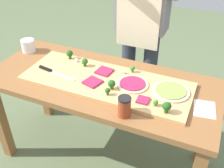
% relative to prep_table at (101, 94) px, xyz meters
% --- Properties ---
extents(ground_plane, '(8.00, 8.00, 0.00)m').
position_rel_prep_table_xyz_m(ground_plane, '(0.00, 0.00, -0.65)').
color(ground_plane, '#60704C').
extents(prep_table, '(1.58, 0.68, 0.76)m').
position_rel_prep_table_xyz_m(prep_table, '(0.00, 0.00, 0.00)').
color(prep_table, brown).
rests_on(prep_table, ground).
extents(cutting_board, '(1.12, 0.41, 0.02)m').
position_rel_prep_table_xyz_m(cutting_board, '(0.05, -0.02, 0.13)').
color(cutting_board, tan).
rests_on(cutting_board, prep_table).
extents(chefs_knife, '(0.32, 0.07, 0.02)m').
position_rel_prep_table_xyz_m(chefs_knife, '(-0.34, -0.08, 0.14)').
color(chefs_knife, '#B7BABF').
rests_on(chefs_knife, cutting_board).
extents(pizza_whole_beet_magenta, '(0.20, 0.20, 0.02)m').
position_rel_prep_table_xyz_m(pizza_whole_beet_magenta, '(0.23, 0.00, 0.14)').
color(pizza_whole_beet_magenta, beige).
rests_on(pizza_whole_beet_magenta, cutting_board).
extents(pizza_whole_pesto_green, '(0.23, 0.23, 0.02)m').
position_rel_prep_table_xyz_m(pizza_whole_pesto_green, '(0.47, 0.02, 0.14)').
color(pizza_whole_pesto_green, beige).
rests_on(pizza_whole_pesto_green, cutting_board).
extents(pizza_slice_near_left, '(0.13, 0.13, 0.01)m').
position_rel_prep_table_xyz_m(pizza_slice_near_left, '(-0.02, -0.08, 0.14)').
color(pizza_slice_near_left, '#9E234C').
rests_on(pizza_slice_near_left, cutting_board).
extents(pizza_slice_far_left, '(0.11, 0.11, 0.01)m').
position_rel_prep_table_xyz_m(pizza_slice_far_left, '(-0.01, 0.07, 0.14)').
color(pizza_slice_far_left, '#9E234C').
rests_on(pizza_slice_far_left, cutting_board).
extents(pizza_slice_center, '(0.07, 0.07, 0.01)m').
position_rel_prep_table_xyz_m(pizza_slice_center, '(0.34, -0.13, 0.14)').
color(pizza_slice_center, '#9E234C').
rests_on(pizza_slice_center, cutting_board).
extents(broccoli_floret_front_mid, '(0.05, 0.05, 0.07)m').
position_rel_prep_table_xyz_m(broccoli_floret_front_mid, '(0.49, -0.18, 0.18)').
color(broccoli_floret_front_mid, '#2C5915').
rests_on(broccoli_floret_front_mid, cutting_board).
extents(broccoli_floret_center_left, '(0.05, 0.05, 0.06)m').
position_rel_prep_table_xyz_m(broccoli_floret_center_left, '(-0.17, 0.09, 0.17)').
color(broccoli_floret_center_left, '#366618').
rests_on(broccoli_floret_center_left, cutting_board).
extents(broccoli_floret_back_left, '(0.03, 0.03, 0.05)m').
position_rel_prep_table_xyz_m(broccoli_floret_back_left, '(0.17, 0.15, 0.17)').
color(broccoli_floret_back_left, '#487A23').
rests_on(broccoli_floret_back_left, cutting_board).
extents(broccoli_floret_front_right, '(0.05, 0.05, 0.06)m').
position_rel_prep_table_xyz_m(broccoli_floret_front_right, '(0.12, -0.09, 0.18)').
color(broccoli_floret_front_right, '#2C5915').
rests_on(broccoli_floret_front_right, cutting_board).
extents(broccoli_floret_back_mid, '(0.03, 0.03, 0.05)m').
position_rel_prep_table_xyz_m(broccoli_floret_back_mid, '(0.12, -0.16, 0.17)').
color(broccoli_floret_back_mid, '#2C5915').
rests_on(broccoli_floret_back_mid, cutting_board).
extents(broccoli_floret_front_left, '(0.05, 0.05, 0.07)m').
position_rel_prep_table_xyz_m(broccoli_floret_front_left, '(-0.32, 0.14, 0.18)').
color(broccoli_floret_front_left, '#2C5915').
rests_on(broccoli_floret_front_left, cutting_board).
extents(broccoli_floret_center_right, '(0.03, 0.03, 0.04)m').
position_rel_prep_table_xyz_m(broccoli_floret_center_right, '(0.42, -0.14, 0.16)').
color(broccoli_floret_center_right, '#487A23').
rests_on(broccoli_floret_center_right, cutting_board).
extents(cheese_crumble_a, '(0.02, 0.02, 0.02)m').
position_rel_prep_table_xyz_m(cheese_crumble_a, '(0.12, 0.11, 0.15)').
color(cheese_crumble_a, silver).
rests_on(cheese_crumble_a, cutting_board).
extents(cheese_crumble_b, '(0.02, 0.02, 0.02)m').
position_rel_prep_table_xyz_m(cheese_crumble_b, '(-0.21, 0.13, 0.14)').
color(cheese_crumble_b, white).
rests_on(cheese_crumble_b, cutting_board).
extents(cheese_crumble_c, '(0.02, 0.02, 0.02)m').
position_rel_prep_table_xyz_m(cheese_crumble_c, '(-0.25, 0.12, 0.15)').
color(cheese_crumble_c, white).
rests_on(cheese_crumble_c, cutting_board).
extents(flour_cup, '(0.11, 0.11, 0.10)m').
position_rel_prep_table_xyz_m(flour_cup, '(-0.70, 0.15, 0.16)').
color(flour_cup, white).
rests_on(flour_cup, prep_table).
extents(sauce_jar, '(0.07, 0.07, 0.12)m').
position_rel_prep_table_xyz_m(sauce_jar, '(0.27, -0.27, 0.18)').
color(sauce_jar, '#99381E').
rests_on(sauce_jar, prep_table).
extents(recipe_note, '(0.14, 0.18, 0.00)m').
position_rel_prep_table_xyz_m(recipe_note, '(0.68, -0.03, 0.11)').
color(recipe_note, white).
rests_on(recipe_note, prep_table).
extents(cook_center, '(0.54, 0.39, 1.67)m').
position_rel_prep_table_xyz_m(cook_center, '(0.07, 0.61, 0.35)').
color(cook_center, '#333847').
rests_on(cook_center, ground).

